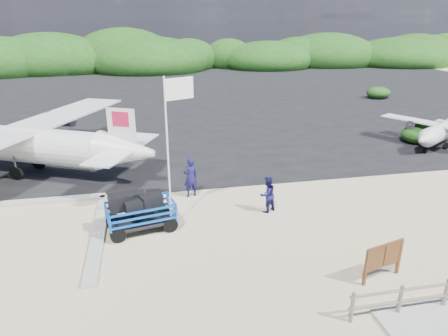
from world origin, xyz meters
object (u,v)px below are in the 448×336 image
(aircraft_large, at_px, (323,103))
(crew_a, at_px, (191,177))
(baggage_cart, at_px, (142,230))
(flagpole, at_px, (172,227))
(signboard, at_px, (380,279))
(aircraft_small, at_px, (95,92))
(crew_b, at_px, (267,194))

(aircraft_large, bearing_deg, crew_a, 77.02)
(baggage_cart, xyz_separation_m, flagpole, (1.20, 0.02, 0.00))
(baggage_cart, bearing_deg, crew_a, 39.15)
(signboard, bearing_deg, aircraft_small, 93.90)
(baggage_cart, relative_size, flagpole, 0.47)
(signboard, bearing_deg, aircraft_large, 54.60)
(baggage_cart, height_order, crew_b, crew_b)
(crew_b, distance_m, aircraft_small, 34.41)
(signboard, bearing_deg, crew_b, 97.74)
(crew_b, distance_m, aircraft_large, 25.19)
(signboard, distance_m, crew_b, 5.98)
(baggage_cart, bearing_deg, flagpole, -10.72)
(signboard, bearing_deg, flagpole, 128.51)
(flagpole, distance_m, aircraft_large, 28.03)
(aircraft_large, bearing_deg, flagpole, 78.85)
(signboard, xyz_separation_m, crew_b, (-2.26, 5.47, 0.82))
(baggage_cart, distance_m, crew_a, 3.85)
(baggage_cart, bearing_deg, signboard, -43.76)
(aircraft_large, distance_m, aircraft_small, 25.61)
(crew_a, relative_size, aircraft_small, 0.30)
(flagpole, bearing_deg, aircraft_large, 53.06)
(crew_b, relative_size, aircraft_large, 0.10)
(flagpole, bearing_deg, crew_b, 7.83)
(aircraft_large, bearing_deg, signboard, 95.09)
(flagpole, distance_m, signboard, 8.16)
(flagpole, xyz_separation_m, crew_a, (1.15, 2.87, 0.98))
(baggage_cart, height_order, crew_a, crew_a)
(crew_b, xyz_separation_m, aircraft_large, (12.57, 21.81, -0.82))
(crew_b, bearing_deg, baggage_cart, -17.82)
(flagpole, relative_size, aircraft_large, 0.36)
(aircraft_large, bearing_deg, crew_b, 85.84)
(crew_a, distance_m, aircraft_large, 25.07)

